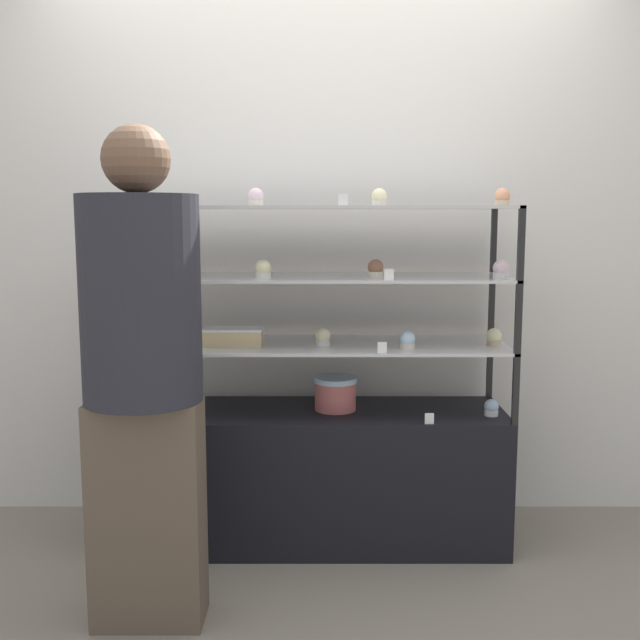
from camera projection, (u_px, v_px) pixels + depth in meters
The scene contains 27 objects.
ground_plane at pixel (320, 538), 3.25m from camera, with size 20.00×20.00×0.00m, color gray.
back_wall at pixel (320, 235), 3.45m from camera, with size 8.00×0.05×2.60m.
display_base at pixel (320, 475), 3.21m from camera, with size 1.56×0.48×0.57m.
display_riser_lower at pixel (320, 347), 3.13m from camera, with size 1.56×0.48×0.28m.
display_riser_middle at pixel (320, 279), 3.09m from camera, with size 1.56×0.48×0.28m.
display_riser_upper at pixel (320, 210), 3.05m from camera, with size 1.56×0.48×0.28m.
layer_cake_centerpiece at pixel (335, 393), 3.16m from camera, with size 0.18×0.18×0.14m.
sheet_cake_frosted at pixel (233, 337), 3.08m from camera, with size 0.25×0.12×0.07m.
cupcake_0 at pixel (151, 405), 3.12m from camera, with size 0.06×0.06×0.07m.
cupcake_1 at pixel (491, 408), 3.07m from camera, with size 0.06×0.06×0.07m.
price_tag_0 at pixel (429, 419), 2.95m from camera, with size 0.04×0.00×0.04m.
cupcake_2 at pixel (149, 337), 3.08m from camera, with size 0.06×0.06×0.07m.
cupcake_3 at pixel (323, 337), 3.08m from camera, with size 0.06×0.06×0.07m.
cupcake_4 at pixel (407, 341), 3.00m from camera, with size 0.06×0.06×0.07m.
cupcake_5 at pixel (494, 337), 3.08m from camera, with size 0.06×0.06×0.07m.
price_tag_1 at pixel (382, 348), 2.91m from camera, with size 0.04×0.00×0.04m.
cupcake_6 at pixel (141, 269), 3.02m from camera, with size 0.06×0.06×0.07m.
cupcake_7 at pixel (263, 270), 2.96m from camera, with size 0.06×0.06×0.07m.
cupcake_8 at pixel (376, 269), 3.01m from camera, with size 0.06×0.06×0.07m.
cupcake_9 at pixel (501, 270), 2.96m from camera, with size 0.06×0.06×0.07m.
price_tag_2 at pixel (389, 275), 2.87m from camera, with size 0.04×0.00×0.04m.
cupcake_10 at pixel (140, 198), 2.94m from camera, with size 0.06×0.06×0.07m.
cupcake_11 at pixel (256, 197), 2.92m from camera, with size 0.06×0.06×0.07m.
cupcake_12 at pixel (379, 198), 2.96m from camera, with size 0.06×0.06×0.07m.
cupcake_13 at pixel (502, 198), 2.94m from camera, with size 0.06×0.06×0.07m.
price_tag_3 at pixel (343, 200), 2.83m from camera, with size 0.04×0.00×0.04m.
customer_figure at pixel (143, 366), 2.47m from camera, with size 0.39×0.39×1.68m.
Camera 1 is at (0.00, -3.08, 1.39)m, focal length 42.00 mm.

